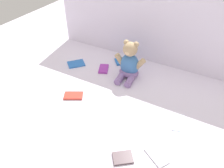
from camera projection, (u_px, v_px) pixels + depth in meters
name	position (u px, v px, depth m)	size (l,w,h in m)	color
ground_plane	(119.00, 88.00, 1.53)	(3.20, 3.20, 0.00)	silver
backdrop_drape	(146.00, 26.00, 1.66)	(1.52, 0.03, 0.57)	silver
teddy_bear	(129.00, 64.00, 1.57)	(0.24, 0.21, 0.28)	#3F72B2
book_case_0	(76.00, 64.00, 1.76)	(0.10, 0.13, 0.01)	blue
book_case_1	(104.00, 69.00, 1.70)	(0.07, 0.11, 0.01)	purple
book_case_2	(156.00, 156.00, 1.10)	(0.07, 0.13, 0.01)	black
book_case_3	(123.00, 158.00, 1.09)	(0.07, 0.10, 0.01)	#534146
book_case_4	(73.00, 96.00, 1.45)	(0.07, 0.12, 0.01)	#D53F31
book_case_5	(178.00, 122.00, 1.27)	(0.07, 0.13, 0.01)	#7FB3D4
book_case_6	(124.00, 61.00, 1.79)	(0.10, 0.14, 0.01)	#1E5FB0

